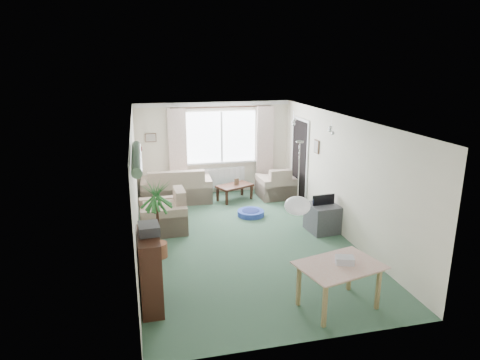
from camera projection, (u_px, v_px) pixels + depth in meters
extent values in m
plane|color=#32533E|center=(244.00, 240.00, 8.42)|extent=(6.50, 6.50, 0.00)
cube|color=white|center=(221.00, 137.00, 11.08)|extent=(1.80, 0.03, 1.30)
cube|color=black|center=(222.00, 107.00, 10.80)|extent=(2.60, 0.03, 0.03)
cube|color=beige|center=(178.00, 148.00, 10.80)|extent=(0.45, 0.08, 2.00)
cube|color=beige|center=(265.00, 144.00, 11.31)|extent=(0.45, 0.08, 2.00)
cube|color=white|center=(222.00, 178.00, 11.35)|extent=(1.20, 0.10, 0.55)
cube|color=black|center=(300.00, 161.00, 10.65)|extent=(0.03, 0.95, 2.00)
sphere|color=white|center=(297.00, 206.00, 5.91)|extent=(0.36, 0.36, 0.36)
cylinder|color=#196626|center=(137.00, 157.00, 5.22)|extent=(1.60, 1.60, 0.12)
sphere|color=silver|center=(294.00, 119.00, 8.95)|extent=(0.20, 0.20, 0.20)
sphere|color=silver|center=(332.00, 127.00, 7.90)|extent=(0.20, 0.20, 0.20)
cube|color=brown|center=(151.00, 138.00, 10.67)|extent=(0.28, 0.03, 0.22)
cube|color=brown|center=(317.00, 147.00, 9.57)|extent=(0.03, 0.24, 0.30)
cube|color=beige|center=(176.00, 185.00, 10.65)|extent=(1.75, 0.98, 0.86)
cube|color=beige|center=(276.00, 182.00, 10.99)|extent=(0.90, 0.86, 0.79)
cube|color=beige|center=(163.00, 210.00, 8.82)|extent=(0.95, 0.99, 0.86)
cube|color=black|center=(235.00, 192.00, 10.79)|extent=(1.00, 0.80, 0.39)
cube|color=brown|center=(237.00, 182.00, 10.73)|extent=(0.12, 0.04, 0.16)
cube|color=black|center=(150.00, 270.00, 6.07)|extent=(0.31, 0.89, 1.09)
cube|color=#333237|center=(149.00, 229.00, 5.95)|extent=(0.30, 0.37, 0.14)
cylinder|color=#1D4E1A|center=(158.00, 219.00, 7.52)|extent=(0.73, 0.73, 1.45)
cube|color=tan|center=(338.00, 286.00, 6.07)|extent=(1.18, 0.92, 0.65)
cube|color=silver|center=(345.00, 261.00, 5.99)|extent=(0.30, 0.25, 0.12)
cube|color=#3C3D41|center=(323.00, 218.00, 8.81)|extent=(0.62, 0.68, 0.57)
cylinder|color=navy|center=(251.00, 213.00, 9.73)|extent=(0.77, 0.77, 0.12)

